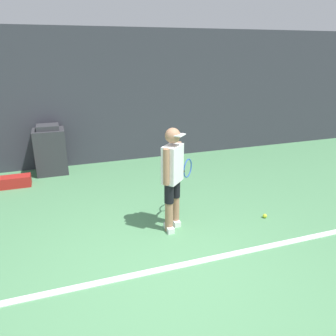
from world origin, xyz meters
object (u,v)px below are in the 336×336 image
(tennis_player, at_px, (173,175))
(tennis_ball, at_px, (265,216))
(covered_chair, at_px, (51,150))
(equipment_bag, at_px, (9,182))

(tennis_player, distance_m, tennis_ball, 1.74)
(tennis_player, xyz_separation_m, covered_chair, (-1.72, 3.10, -0.35))
(tennis_ball, xyz_separation_m, equipment_bag, (-4.05, 2.72, 0.07))
(tennis_player, distance_m, covered_chair, 3.56)
(equipment_bag, bearing_deg, covered_chair, 36.22)
(tennis_ball, bearing_deg, tennis_player, 171.67)
(tennis_player, height_order, covered_chair, tennis_player)
(covered_chair, bearing_deg, tennis_ball, -45.81)
(tennis_player, relative_size, covered_chair, 1.45)
(tennis_ball, height_order, covered_chair, covered_chair)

